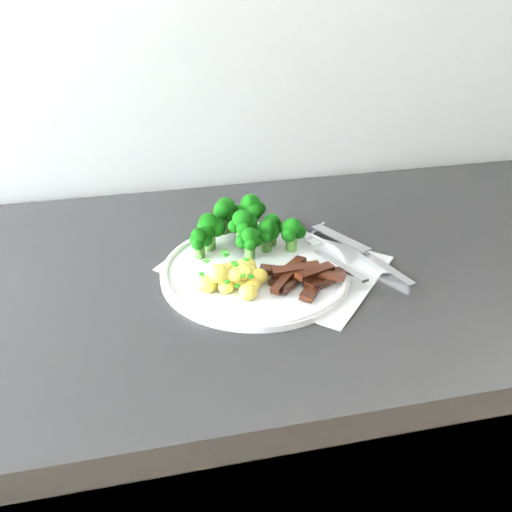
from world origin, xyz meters
name	(u,v)px	position (x,y,z in m)	size (l,w,h in m)	color
counter	(309,472)	(-0.07, 1.68, 0.44)	(2.34, 0.58, 0.88)	black
recipe_paper	(275,263)	(-0.14, 1.69, 0.88)	(0.34, 0.33, 0.00)	white
plate	(256,270)	(-0.17, 1.67, 0.88)	(0.26, 0.26, 0.01)	white
broccoli	(244,224)	(-0.17, 1.74, 0.92)	(0.16, 0.13, 0.06)	#356120
potatoes	(236,276)	(-0.20, 1.63, 0.90)	(0.09, 0.09, 0.04)	#F3D056
beef_strips	(302,276)	(-0.12, 1.62, 0.89)	(0.11, 0.10, 0.03)	black
fork	(330,256)	(-0.07, 1.66, 0.89)	(0.06, 0.16, 0.02)	silver
knife	(373,260)	(-0.01, 1.66, 0.88)	(0.09, 0.19, 0.02)	silver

